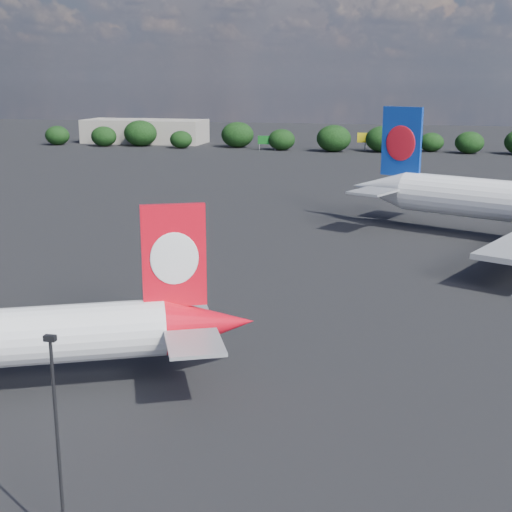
# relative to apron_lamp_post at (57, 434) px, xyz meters

# --- Properties ---
(ground) EXTENTS (500.00, 500.00, 0.00)m
(ground) POSITION_rel_apron_lamp_post_xyz_m (-13.00, 76.67, -6.25)
(ground) COLOR black
(ground) RESTS_ON ground
(apron_lamp_post) EXTENTS (0.55, 0.30, 11.19)m
(apron_lamp_post) POSITION_rel_apron_lamp_post_xyz_m (0.00, 0.00, 0.00)
(apron_lamp_post) COLOR black
(apron_lamp_post) RESTS_ON ground
(terminal_building) EXTENTS (42.00, 16.00, 8.00)m
(terminal_building) POSITION_rel_apron_lamp_post_xyz_m (-78.00, 208.67, -2.25)
(terminal_building) COLOR gray
(terminal_building) RESTS_ON ground
(highway_sign) EXTENTS (6.00, 0.30, 4.50)m
(highway_sign) POSITION_rel_apron_lamp_post_xyz_m (-31.00, 192.67, -3.12)
(highway_sign) COLOR #14651D
(highway_sign) RESTS_ON ground
(billboard_yellow) EXTENTS (5.00, 0.30, 5.50)m
(billboard_yellow) POSITION_rel_apron_lamp_post_xyz_m (-1.00, 198.67, -2.38)
(billboard_yellow) COLOR yellow
(billboard_yellow) RESTS_ON ground
(horizon_treeline) EXTENTS (206.14, 16.30, 8.92)m
(horizon_treeline) POSITION_rel_apron_lamp_post_xyz_m (-0.42, 196.54, -2.44)
(horizon_treeline) COLOR black
(horizon_treeline) RESTS_ON ground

